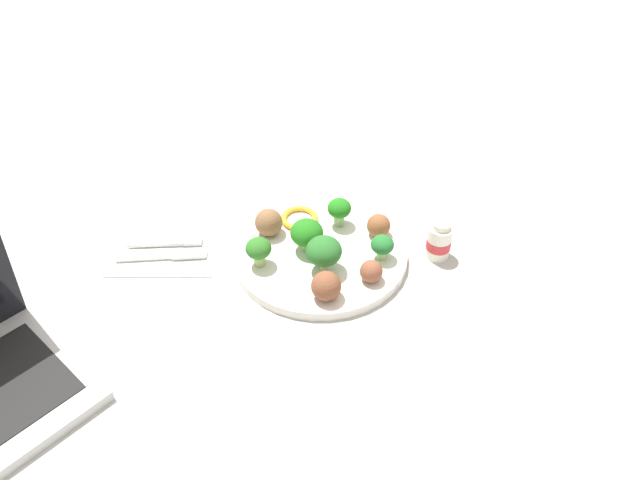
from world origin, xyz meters
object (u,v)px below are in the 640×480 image
(broccoli_floret_back_right, at_px, (324,251))
(meatball_mid_right, at_px, (379,226))
(broccoli_floret_center, at_px, (339,209))
(broccoli_floret_front_right, at_px, (382,245))
(knife, at_px, (166,256))
(plate, at_px, (320,253))
(meatball_front_right, at_px, (326,286))
(fork, at_px, (170,241))
(broccoli_floret_near_rim, at_px, (307,232))
(napkin, at_px, (164,251))
(yogurt_bottle, at_px, (439,241))
(meatball_back_right, at_px, (269,222))
(broccoli_floret_mid_right, at_px, (259,249))
(pepper_ring_far_rim, at_px, (299,218))
(meatball_mid_left, at_px, (371,271))

(broccoli_floret_back_right, height_order, meatball_mid_right, broccoli_floret_back_right)
(broccoli_floret_center, bearing_deg, broccoli_floret_front_right, -47.02)
(broccoli_floret_back_right, height_order, knife, broccoli_floret_back_right)
(plate, xyz_separation_m, meatball_mid_right, (0.09, 0.05, 0.03))
(meatball_front_right, bearing_deg, fork, 157.43)
(broccoli_floret_near_rim, relative_size, napkin, 0.32)
(yogurt_bottle, bearing_deg, meatball_front_right, -143.70)
(meatball_back_right, bearing_deg, broccoli_floret_back_right, -38.93)
(broccoli_floret_back_right, bearing_deg, fork, 168.52)
(broccoli_floret_center, distance_m, meatball_mid_right, 0.07)
(broccoli_floret_mid_right, distance_m, pepper_ring_far_rim, 0.13)
(meatball_mid_left, distance_m, yogurt_bottle, 0.13)
(broccoli_floret_front_right, bearing_deg, broccoli_floret_near_rim, 173.39)
(broccoli_floret_center, xyz_separation_m, fork, (-0.27, -0.06, -0.04))
(yogurt_bottle, bearing_deg, napkin, -175.80)
(meatball_back_right, xyz_separation_m, pepper_ring_far_rim, (0.05, 0.04, -0.02))
(meatball_front_right, height_order, knife, meatball_front_right)
(fork, bearing_deg, broccoli_floret_center, 12.16)
(broccoli_floret_near_rim, distance_m, yogurt_bottle, 0.21)
(meatball_back_right, relative_size, meatball_mid_left, 1.31)
(pepper_ring_far_rim, bearing_deg, napkin, -158.93)
(napkin, height_order, knife, knife)
(broccoli_floret_center, distance_m, pepper_ring_far_rim, 0.07)
(broccoli_floret_near_rim, height_order, napkin, broccoli_floret_near_rim)
(broccoli_floret_near_rim, distance_m, pepper_ring_far_rim, 0.08)
(broccoli_floret_front_right, bearing_deg, plate, 173.73)
(broccoli_floret_mid_right, bearing_deg, meatball_mid_left, -6.11)
(meatball_back_right, xyz_separation_m, knife, (-0.16, -0.06, -0.03))
(plate, height_order, broccoli_floret_front_right, broccoli_floret_front_right)
(meatball_back_right, xyz_separation_m, napkin, (-0.17, -0.04, -0.04))
(meatball_mid_right, bearing_deg, broccoli_floret_front_right, -83.37)
(broccoli_floret_center, distance_m, broccoli_floret_front_right, 0.11)
(broccoli_floret_near_rim, relative_size, fork, 0.45)
(napkin, xyz_separation_m, yogurt_bottle, (0.44, 0.03, 0.03))
(broccoli_floret_front_right, bearing_deg, napkin, -179.87)
(broccoli_floret_back_right, height_order, meatball_front_right, broccoli_floret_back_right)
(meatball_mid_right, distance_m, yogurt_bottle, 0.10)
(plate, relative_size, meatball_mid_right, 7.24)
(broccoli_floret_center, bearing_deg, fork, -167.84)
(meatball_front_right, bearing_deg, meatball_mid_right, 63.88)
(broccoli_floret_mid_right, relative_size, napkin, 0.29)
(plate, xyz_separation_m, meatball_back_right, (-0.09, 0.03, 0.03))
(plate, relative_size, fork, 2.31)
(broccoli_floret_back_right, xyz_separation_m, fork, (-0.26, 0.05, -0.05))
(broccoli_floret_center, distance_m, fork, 0.28)
(broccoli_floret_center, height_order, knife, broccoli_floret_center)
(plate, xyz_separation_m, pepper_ring_far_rim, (-0.04, 0.07, 0.01))
(broccoli_floret_center, relative_size, meatball_mid_left, 1.43)
(pepper_ring_far_rim, xyz_separation_m, fork, (-0.21, -0.06, -0.01))
(broccoli_floret_back_right, distance_m, meatball_mid_left, 0.08)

